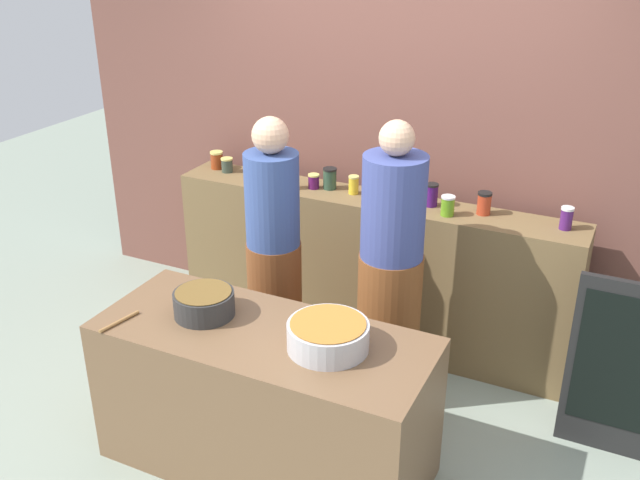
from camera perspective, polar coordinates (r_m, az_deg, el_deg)
The scene contains 23 objects.
ground at distance 4.25m, azimuth -2.12°, elevation -14.79°, with size 12.00×12.00×0.00m, color gray.
storefront_wall at distance 4.76m, azimuth 5.86°, elevation 9.94°, with size 4.80×0.12×3.00m, color brown.
display_shelf at distance 4.81m, azimuth 3.90°, elevation -2.41°, with size 2.70×0.36×1.04m, color brown.
prep_table at distance 3.79m, azimuth -4.38°, elevation -12.58°, with size 1.70×0.70×0.82m, color brown.
preserve_jar_0 at distance 5.16m, azimuth -8.20°, elevation 6.31°, with size 0.09×0.09×0.12m.
preserve_jar_1 at distance 5.08m, azimuth -7.40°, elevation 5.94°, with size 0.08×0.08×0.10m.
preserve_jar_2 at distance 4.82m, azimuth -3.84°, elevation 5.03°, with size 0.09×0.09×0.10m.
preserve_jar_3 at distance 4.72m, azimuth -2.24°, elevation 4.83°, with size 0.07×0.07×0.13m.
preserve_jar_4 at distance 4.73m, azimuth -0.51°, elevation 4.69°, with size 0.08×0.08×0.10m.
preserve_jar_5 at distance 4.72m, azimuth 0.78°, elevation 4.91°, with size 0.09×0.09×0.14m.
preserve_jar_6 at distance 4.64m, azimuth 2.69°, elevation 4.41°, with size 0.07×0.07×0.12m.
preserve_jar_7 at distance 4.56m, azimuth 4.93°, elevation 3.97°, with size 0.09×0.09×0.12m.
preserve_jar_8 at distance 4.53m, azimuth 6.93°, elevation 3.60°, with size 0.09×0.09×0.10m.
preserve_jar_9 at distance 4.49m, azimuth 8.85°, elevation 3.57°, with size 0.08×0.08×0.14m.
preserve_jar_10 at distance 4.36m, azimuth 10.11°, elevation 2.70°, with size 0.08×0.08×0.12m.
preserve_jar_11 at distance 4.42m, azimuth 12.91°, elevation 2.87°, with size 0.09×0.09×0.14m.
preserve_jar_12 at distance 4.34m, azimuth 18.99°, elevation 1.66°, with size 0.07×0.07×0.13m.
cooking_pot_left at distance 3.71m, azimuth -9.20°, elevation -4.98°, with size 0.31×0.31×0.13m.
cooking_pot_center at distance 3.40m, azimuth 0.64°, elevation -7.63°, with size 0.39×0.39×0.14m.
wooden_spoon at distance 3.76m, azimuth -15.66°, elevation -6.26°, with size 0.02×0.02×0.24m, color #9E703D.
cook_with_tongs at distance 4.32m, azimuth -3.67°, elevation -2.00°, with size 0.33×0.33×1.68m.
cook_in_cap at distance 4.09m, azimuth 5.60°, elevation -3.40°, with size 0.37×0.37×1.73m.
chalkboard_sign at distance 4.11m, azimuth 22.76°, elevation -9.49°, with size 0.54×0.05×1.03m.
Camera 1 is at (1.57, -2.89, 2.70)m, focal length 40.28 mm.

